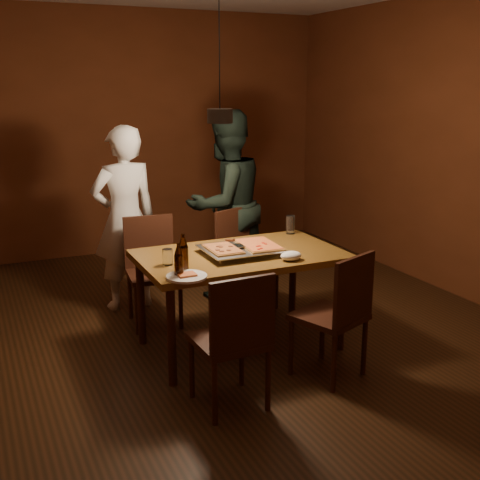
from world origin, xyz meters
name	(u,v)px	position (x,y,z in m)	size (l,w,h in m)	color
room_shell	(220,166)	(0.00, 0.00, 1.40)	(6.00, 6.00, 6.00)	#361C0E
dining_table	(240,262)	(0.12, -0.07, 0.68)	(1.50, 0.90, 0.75)	brown
chair_far_left	(152,260)	(-0.33, 0.73, 0.54)	(0.46, 0.46, 0.49)	#38190F
chair_far_right	(241,250)	(0.49, 0.70, 0.54)	(0.55, 0.55, 0.49)	#38190F
chair_near_left	(235,330)	(-0.30, -0.91, 0.54)	(0.43, 0.43, 0.49)	#38190F
chair_near_right	(340,305)	(0.51, -0.82, 0.54)	(0.54, 0.54, 0.49)	#38190F
pizza_tray	(241,251)	(0.12, -0.10, 0.77)	(0.55, 0.45, 0.05)	silver
pizza_meat	(223,249)	(-0.03, -0.10, 0.81)	(0.21, 0.34, 0.02)	maroon
pizza_cheese	(259,244)	(0.26, -0.10, 0.81)	(0.26, 0.41, 0.02)	gold
spatula	(238,246)	(0.10, -0.08, 0.81)	(0.09, 0.24, 0.04)	silver
beer_bottle_a	(179,260)	(-0.47, -0.42, 0.86)	(0.06, 0.06, 0.23)	black
beer_bottle_b	(183,253)	(-0.40, -0.31, 0.88)	(0.07, 0.07, 0.26)	black
water_glass_left	(168,257)	(-0.46, -0.13, 0.81)	(0.07, 0.07, 0.11)	silver
water_glass_right	(290,225)	(0.75, 0.29, 0.83)	(0.07, 0.07, 0.15)	silver
plate_slice	(187,276)	(-0.44, -0.46, 0.76)	(0.27, 0.27, 0.03)	white
napkin	(291,256)	(0.37, -0.39, 0.78)	(0.16, 0.12, 0.07)	white
diner_white	(125,219)	(-0.44, 1.14, 0.82)	(0.60, 0.39, 1.63)	white
diner_dark	(226,205)	(0.51, 1.08, 0.87)	(0.85, 0.66, 1.74)	black
pendant_lamp	(220,114)	(0.00, 0.00, 1.76)	(0.18, 0.18, 1.10)	black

